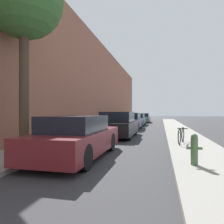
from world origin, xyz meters
TOP-DOWN VIEW (x-y plane):
  - ground_plane at (0.00, 16.00)m, footprint 120.00×120.00m
  - sidewalk_left at (-2.90, 16.00)m, footprint 2.00×52.00m
  - sidewalk_right at (2.90, 16.00)m, footprint 2.00×52.00m
  - building_facade_left at (-4.25, 16.00)m, footprint 0.70×52.00m
  - parked_car_maroon at (-1.02, 7.41)m, footprint 1.75×4.47m
  - parked_car_black at (-0.84, 13.21)m, footprint 1.88×4.29m
  - parked_car_navy at (-0.97, 19.11)m, footprint 1.77×4.63m
  - parked_car_teal at (-0.98, 24.51)m, footprint 1.71×4.50m
  - parked_car_grey at (-0.81, 30.47)m, footprint 1.78×4.36m
  - street_tree_near at (-2.99, 7.48)m, footprint 2.69×2.69m
  - fire_hydrant at (2.43, 6.82)m, footprint 0.38×0.18m
  - bicycle at (2.45, 10.69)m, footprint 0.52×1.60m

SIDE VIEW (x-z plane):
  - ground_plane at x=0.00m, z-range 0.00..0.00m
  - sidewalk_left at x=-2.90m, z-range 0.00..0.12m
  - sidewalk_right at x=2.90m, z-range 0.00..0.12m
  - bicycle at x=2.45m, z-range 0.13..0.80m
  - fire_hydrant at x=2.43m, z-range 0.13..0.93m
  - parked_car_grey at x=-0.81m, z-range -0.03..1.25m
  - parked_car_teal at x=-0.98m, z-range -0.02..1.25m
  - parked_car_maroon at x=-1.02m, z-range -0.02..1.32m
  - parked_car_navy at x=-0.97m, z-range -0.03..1.36m
  - parked_car_black at x=-0.84m, z-range -0.04..1.44m
  - building_facade_left at x=-4.25m, z-range 0.00..8.01m
  - street_tree_near at x=-2.99m, z-range 1.99..8.56m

